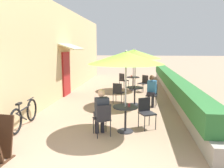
{
  "coord_description": "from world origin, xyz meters",
  "views": [
    {
      "loc": [
        1.1,
        -3.62,
        2.32
      ],
      "look_at": [
        0.15,
        4.16,
        1.0
      ],
      "focal_mm": 35.0,
      "sensor_mm": 36.0,
      "label": 1
    }
  ],
  "objects": [
    {
      "name": "planter_hedge",
      "position": [
        2.75,
        7.22,
        0.54
      ],
      "size": [
        0.6,
        13.64,
        1.01
      ],
      "color": "gray",
      "rests_on": "ground_plane"
    },
    {
      "name": "patio_table_near",
      "position": [
        0.77,
        2.16,
        0.49
      ],
      "size": [
        0.69,
        0.69,
        0.72
      ],
      "color": "#28282D",
      "rests_on": "ground_plane"
    },
    {
      "name": "cafe_chair_far_left",
      "position": [
        0.24,
        8.61,
        0.52
      ],
      "size": [
        0.56,
        0.56,
        0.87
      ],
      "rotation": [
        0.0,
        0.0,
        5.58
      ],
      "color": "#232328",
      "rests_on": "ground_plane"
    },
    {
      "name": "patio_umbrella_mid",
      "position": [
        0.96,
        5.12,
        2.05
      ],
      "size": [
        2.01,
        2.01,
        2.26
      ],
      "color": "#B7B7BC",
      "rests_on": "ground_plane"
    },
    {
      "name": "cafe_chair_mid_right",
      "position": [
        0.28,
        5.2,
        0.52
      ],
      "size": [
        0.48,
        0.48,
        0.87
      ],
      "rotation": [
        0.0,
        0.0,
        12.34
      ],
      "color": "#232328",
      "rests_on": "ground_plane"
    },
    {
      "name": "cafe_chair_near_right",
      "position": [
        0.19,
        1.77,
        0.52
      ],
      "size": [
        0.54,
        0.54,
        0.87
      ],
      "rotation": [
        0.0,
        0.0,
        6.77
      ],
      "color": "#232328",
      "rests_on": "ground_plane"
    },
    {
      "name": "seated_patron_near_right",
      "position": [
        0.14,
        1.87,
        0.69
      ],
      "size": [
        0.47,
        0.5,
        1.25
      ],
      "rotation": [
        0.0,
        0.0,
        6.77
      ],
      "color": "#23232D",
      "rests_on": "ground_plane"
    },
    {
      "name": "cafe_chair_near_left",
      "position": [
        1.34,
        2.55,
        0.52
      ],
      "size": [
        0.54,
        0.54,
        0.87
      ],
      "rotation": [
        0.0,
        0.0,
        3.63
      ],
      "color": "#232328",
      "rests_on": "ground_plane"
    },
    {
      "name": "bicycle_leaning",
      "position": [
        -2.2,
        2.18,
        0.37
      ],
      "size": [
        0.21,
        1.79,
        0.8
      ],
      "rotation": [
        0.0,
        0.0,
        0.09
      ],
      "color": "black",
      "rests_on": "ground_plane"
    },
    {
      "name": "patio_table_mid",
      "position": [
        0.96,
        5.12,
        0.49
      ],
      "size": [
        0.69,
        0.69,
        0.72
      ],
      "color": "#28282D",
      "rests_on": "ground_plane"
    },
    {
      "name": "cafe_facade_wall",
      "position": [
        -2.54,
        7.18,
        2.09
      ],
      "size": [
        0.98,
        14.64,
        4.2
      ],
      "color": "#D6B784",
      "rests_on": "ground_plane"
    },
    {
      "name": "patio_umbrella_near",
      "position": [
        0.77,
        2.16,
        2.05
      ],
      "size": [
        2.01,
        2.01,
        2.26
      ],
      "color": "#B7B7BC",
      "rests_on": "ground_plane"
    },
    {
      "name": "patio_table_far",
      "position": [
        0.82,
        8.23,
        0.49
      ],
      "size": [
        0.69,
        0.69,
        0.72
      ],
      "color": "#28282D",
      "rests_on": "ground_plane"
    },
    {
      "name": "coffee_cup_mid",
      "position": [
        0.93,
        4.95,
        0.77
      ],
      "size": [
        0.07,
        0.07,
        0.09
      ],
      "color": "#232328",
      "rests_on": "patio_table_mid"
    },
    {
      "name": "coffee_cup_far",
      "position": [
        0.73,
        8.22,
        0.77
      ],
      "size": [
        0.07,
        0.07,
        0.09
      ],
      "color": "#B73D3D",
      "rests_on": "patio_table_far"
    },
    {
      "name": "coffee_cup_near",
      "position": [
        0.86,
        2.17,
        0.77
      ],
      "size": [
        0.07,
        0.07,
        0.09
      ],
      "color": "#B73D3D",
      "rests_on": "patio_table_near"
    },
    {
      "name": "cafe_chair_mid_left",
      "position": [
        1.65,
        5.04,
        0.52
      ],
      "size": [
        0.48,
        0.48,
        0.87
      ],
      "rotation": [
        0.0,
        0.0,
        9.2
      ],
      "color": "#232328",
      "rests_on": "ground_plane"
    },
    {
      "name": "seated_patron_mid_left",
      "position": [
        1.63,
        4.93,
        0.69
      ],
      "size": [
        0.4,
        0.46,
        1.25
      ],
      "rotation": [
        0.0,
        0.0,
        9.2
      ],
      "color": "#23232D",
      "rests_on": "ground_plane"
    },
    {
      "name": "patio_umbrella_far",
      "position": [
        0.82,
        8.23,
        2.05
      ],
      "size": [
        2.01,
        2.01,
        2.26
      ],
      "color": "#B7B7BC",
      "rests_on": "ground_plane"
    },
    {
      "name": "cafe_chair_far_right",
      "position": [
        1.39,
        7.84,
        0.52
      ],
      "size": [
        0.56,
        0.56,
        0.87
      ],
      "rotation": [
        0.0,
        0.0,
        8.72
      ],
      "color": "#232328",
      "rests_on": "ground_plane"
    }
  ]
}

